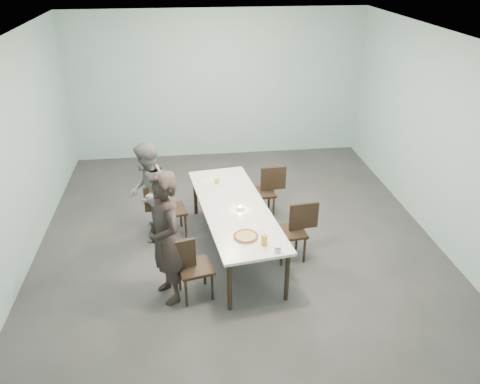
{
  "coord_description": "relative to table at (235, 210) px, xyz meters",
  "views": [
    {
      "loc": [
        -0.71,
        -5.95,
        4.01
      ],
      "look_at": [
        0.0,
        -0.26,
        1.0
      ],
      "focal_mm": 35.0,
      "sensor_mm": 36.0,
      "label": 1
    }
  ],
  "objects": [
    {
      "name": "ground",
      "position": [
        0.07,
        0.22,
        -0.69
      ],
      "size": [
        7.0,
        7.0,
        0.0
      ],
      "primitive_type": "plane",
      "color": "#333335",
      "rests_on": "ground"
    },
    {
      "name": "room_shell",
      "position": [
        0.07,
        0.22,
        1.33
      ],
      "size": [
        6.02,
        7.02,
        3.01
      ],
      "color": "#99BFC1",
      "rests_on": "ground"
    },
    {
      "name": "table",
      "position": [
        0.0,
        0.0,
        0.0
      ],
      "size": [
        1.23,
        2.7,
        0.75
      ],
      "rotation": [
        0.0,
        0.0,
        0.13
      ],
      "color": "white",
      "rests_on": "ground"
    },
    {
      "name": "chair_near_left",
      "position": [
        -0.69,
        -0.95,
        -0.19
      ],
      "size": [
        0.65,
        0.51,
        0.87
      ],
      "rotation": [
        0.0,
        0.0,
        0.23
      ],
      "color": "black",
      "rests_on": "ground"
    },
    {
      "name": "chair_far_left",
      "position": [
        -0.99,
        0.56,
        -0.19
      ],
      "size": [
        0.64,
        0.5,
        0.87
      ],
      "rotation": [
        0.0,
        0.0,
        0.21
      ],
      "color": "black",
      "rests_on": "ground"
    },
    {
      "name": "chair_near_right",
      "position": [
        0.84,
        -0.25,
        -0.19
      ],
      "size": [
        0.63,
        0.46,
        0.87
      ],
      "rotation": [
        0.0,
        0.0,
        3.23
      ],
      "color": "black",
      "rests_on": "ground"
    },
    {
      "name": "chair_far_right",
      "position": [
        0.64,
        0.99,
        -0.19
      ],
      "size": [
        0.62,
        0.44,
        0.87
      ],
      "rotation": [
        0.0,
        0.0,
        3.19
      ],
      "color": "black",
      "rests_on": "ground"
    },
    {
      "name": "diner_near",
      "position": [
        -0.95,
        -0.91,
        0.18
      ],
      "size": [
        0.64,
        0.75,
        1.75
      ],
      "primitive_type": "imported",
      "rotation": [
        0.0,
        0.0,
        -1.15
      ],
      "color": "black",
      "rests_on": "ground"
    },
    {
      "name": "diner_far",
      "position": [
        -1.24,
        0.55,
        0.08
      ],
      "size": [
        0.61,
        0.77,
        1.54
      ],
      "primitive_type": "imported",
      "rotation": [
        0.0,
        0.0,
        -1.61
      ],
      "color": "slate",
      "rests_on": "ground"
    },
    {
      "name": "pizza",
      "position": [
        0.05,
        -0.81,
        0.08
      ],
      "size": [
        0.34,
        0.34,
        0.04
      ],
      "color": "white",
      "rests_on": "table"
    },
    {
      "name": "side_plate",
      "position": [
        0.21,
        -0.61,
        0.06
      ],
      "size": [
        0.18,
        0.18,
        0.01
      ],
      "primitive_type": "cylinder",
      "color": "white",
      "rests_on": "table"
    },
    {
      "name": "beer_glass",
      "position": [
        0.25,
        -1.01,
        0.13
      ],
      "size": [
        0.08,
        0.08,
        0.15
      ],
      "primitive_type": "cylinder",
      "color": "gold",
      "rests_on": "table"
    },
    {
      "name": "water_tumbler",
      "position": [
        0.39,
        -1.17,
        0.1
      ],
      "size": [
        0.08,
        0.08,
        0.09
      ],
      "primitive_type": "cylinder",
      "color": "silver",
      "rests_on": "table"
    },
    {
      "name": "tealight",
      "position": [
        0.07,
        -0.09,
        0.08
      ],
      "size": [
        0.06,
        0.06,
        0.05
      ],
      "color": "silver",
      "rests_on": "table"
    },
    {
      "name": "amber_tumbler",
      "position": [
        -0.19,
        0.76,
        0.1
      ],
      "size": [
        0.07,
        0.07,
        0.08
      ],
      "primitive_type": "cylinder",
      "color": "gold",
      "rests_on": "table"
    },
    {
      "name": "menu",
      "position": [
        -0.3,
        0.88,
        0.06
      ],
      "size": [
        0.33,
        0.26,
        0.01
      ],
      "primitive_type": "cube",
      "rotation": [
        0.0,
        0.0,
        0.13
      ],
      "color": "silver",
      "rests_on": "table"
    }
  ]
}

